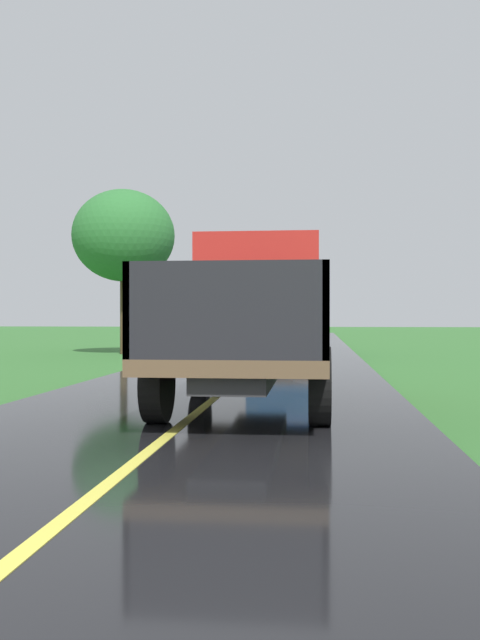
# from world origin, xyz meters

# --- Properties ---
(banana_truck_near) EXTENTS (2.38, 5.82, 2.80)m
(banana_truck_near) POSITION_xyz_m (0.72, 10.80, 1.47)
(banana_truck_near) COLOR #2D2D30
(banana_truck_near) RESTS_ON road_surface
(banana_truck_far) EXTENTS (2.38, 5.81, 2.80)m
(banana_truck_far) POSITION_xyz_m (0.49, 26.56, 1.48)
(banana_truck_far) COLOR #2D2D30
(banana_truck_far) RESTS_ON road_surface
(roadside_tree_mid_right) EXTENTS (3.97, 3.97, 6.41)m
(roadside_tree_mid_right) POSITION_xyz_m (-5.75, 26.05, 4.61)
(roadside_tree_mid_right) COLOR #4C3823
(roadside_tree_mid_right) RESTS_ON ground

